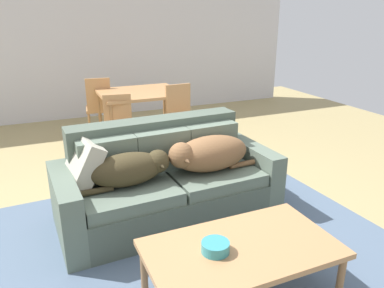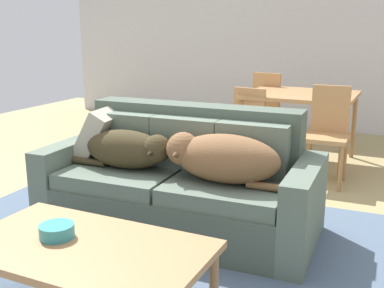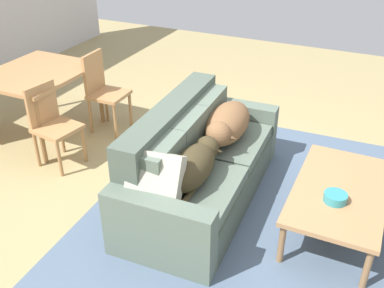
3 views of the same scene
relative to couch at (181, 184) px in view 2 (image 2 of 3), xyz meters
name	(u,v)px [view 2 (image 2 of 3)]	position (x,y,z in m)	size (l,w,h in m)	color
ground_plane	(186,226)	(0.02, 0.03, -0.34)	(10.00, 10.00, 0.00)	tan
back_partition	(307,36)	(0.02, 4.03, 1.01)	(8.00, 0.12, 2.70)	silver
area_rug	(129,270)	(0.00, -0.75, -0.34)	(3.38, 3.13, 0.01)	slate
couch	(181,184)	(0.00, 0.00, 0.00)	(2.04, 0.97, 0.90)	#49564A
dog_on_left_cushion	(129,149)	(-0.36, -0.14, 0.26)	(0.81, 0.33, 0.29)	#3C331E
dog_on_right_cushion	(221,158)	(0.37, -0.13, 0.28)	(0.93, 0.41, 0.33)	brown
throw_pillow_by_left_arm	(100,135)	(-0.73, 0.02, 0.30)	(0.14, 0.42, 0.42)	#ABA895
coffee_table	(85,252)	(0.08, -1.25, 0.03)	(1.26, 0.72, 0.42)	#AF7E51
bowl_on_coffee_table	(57,231)	(-0.11, -1.24, 0.11)	(0.18, 0.18, 0.07)	teal
dining_table	(301,100)	(0.39, 2.16, 0.36)	(1.15, 0.99, 0.78)	#B47F4E
dining_chair_near_left	(244,126)	(-0.07, 1.60, 0.13)	(0.45, 0.45, 0.86)	#B47F4E
dining_chair_near_right	(328,130)	(0.79, 1.56, 0.18)	(0.41, 0.41, 0.94)	#B47F4E
dining_chair_far_left	(269,107)	(-0.12, 2.70, 0.16)	(0.45, 0.45, 0.93)	#B47F4E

